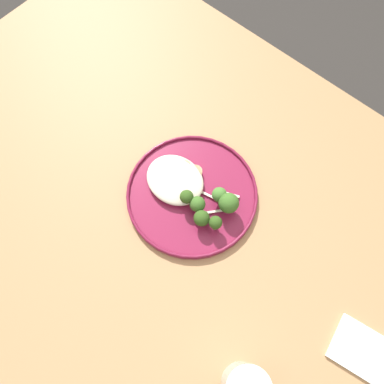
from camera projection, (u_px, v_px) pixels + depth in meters
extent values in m
plane|color=#2D2B28|center=(179.00, 263.00, 1.53)|extent=(6.00, 6.00, 0.00)
cube|color=#9E754C|center=(168.00, 199.00, 0.86)|extent=(1.40, 1.00, 0.04)
cube|color=olive|center=(130.00, 54.00, 1.48)|extent=(0.06, 0.06, 0.70)
cylinder|color=maroon|center=(192.00, 195.00, 0.84)|extent=(0.29, 0.29, 0.01)
torus|color=maroon|center=(192.00, 193.00, 0.83)|extent=(0.29, 0.29, 0.01)
ellipsoid|color=beige|center=(175.00, 180.00, 0.83)|extent=(0.13, 0.11, 0.03)
cylinder|color=beige|center=(186.00, 167.00, 0.84)|extent=(0.02, 0.02, 0.02)
cylinder|color=#988766|center=(186.00, 165.00, 0.83)|extent=(0.02, 0.02, 0.00)
cylinder|color=#E5C689|center=(178.00, 195.00, 0.82)|extent=(0.03, 0.03, 0.01)
cylinder|color=#958159|center=(178.00, 194.00, 0.81)|extent=(0.03, 0.03, 0.00)
cylinder|color=#DBB77A|center=(176.00, 173.00, 0.84)|extent=(0.02, 0.02, 0.01)
cylinder|color=#8E774F|center=(176.00, 171.00, 0.83)|extent=(0.02, 0.02, 0.00)
cylinder|color=beige|center=(174.00, 181.00, 0.83)|extent=(0.03, 0.03, 0.01)
cylinder|color=#988766|center=(174.00, 180.00, 0.82)|extent=(0.03, 0.03, 0.00)
cylinder|color=beige|center=(162.00, 189.00, 0.82)|extent=(0.02, 0.02, 0.01)
cylinder|color=#988766|center=(162.00, 187.00, 0.82)|extent=(0.02, 0.02, 0.00)
cylinder|color=#E5C689|center=(195.00, 172.00, 0.84)|extent=(0.03, 0.03, 0.01)
cylinder|color=#958159|center=(195.00, 171.00, 0.83)|extent=(0.03, 0.03, 0.00)
cylinder|color=#89A356|center=(201.00, 222.00, 0.80)|extent=(0.02, 0.02, 0.02)
sphere|color=#2D4C19|center=(201.00, 219.00, 0.78)|extent=(0.03, 0.03, 0.03)
cylinder|color=#7A994C|center=(215.00, 226.00, 0.79)|extent=(0.02, 0.02, 0.02)
sphere|color=#2D4C19|center=(216.00, 223.00, 0.77)|extent=(0.03, 0.03, 0.03)
cylinder|color=#7A994C|center=(228.00, 207.00, 0.81)|extent=(0.01, 0.01, 0.02)
sphere|color=#386023|center=(229.00, 203.00, 0.78)|extent=(0.04, 0.04, 0.04)
cylinder|color=#7A994C|center=(219.00, 199.00, 0.82)|extent=(0.01, 0.01, 0.02)
sphere|color=#42702D|center=(219.00, 195.00, 0.79)|extent=(0.03, 0.03, 0.03)
cylinder|color=#89A356|center=(187.00, 201.00, 0.81)|extent=(0.01, 0.01, 0.02)
sphere|color=#2D4C19|center=(187.00, 197.00, 0.79)|extent=(0.03, 0.03, 0.03)
cylinder|color=#7A994C|center=(197.00, 207.00, 0.81)|extent=(0.02, 0.02, 0.02)
sphere|color=#386023|center=(197.00, 204.00, 0.79)|extent=(0.03, 0.03, 0.03)
cube|color=silver|center=(231.00, 194.00, 0.83)|extent=(0.04, 0.02, 0.00)
cube|color=silver|center=(217.00, 211.00, 0.81)|extent=(0.04, 0.04, 0.00)
cube|color=silver|center=(212.00, 197.00, 0.82)|extent=(0.06, 0.02, 0.00)
cube|color=white|center=(372.00, 356.00, 0.71)|extent=(0.16, 0.11, 0.01)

